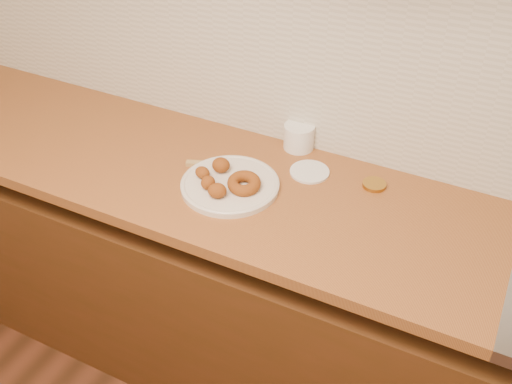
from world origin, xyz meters
TOP-DOWN VIEW (x-y plane):
  - wall_back at (0.00, 2.00)m, footprint 4.00×0.02m
  - base_cabinet at (0.00, 1.69)m, footprint 3.60×0.60m
  - butcher_block at (-0.65, 1.69)m, footprint 2.30×0.62m
  - backsplash at (0.00, 1.99)m, footprint 3.60×0.02m
  - donut_plate at (-0.33, 1.66)m, footprint 0.31×0.31m
  - ring_donut at (-0.28, 1.65)m, footprint 0.14×0.14m
  - fried_dough_chunks at (-0.38, 1.63)m, footprint 0.15×0.18m
  - plastic_tub at (-0.23, 1.96)m, footprint 0.13×0.13m
  - tub_lid at (-0.14, 1.84)m, footprint 0.14×0.14m
  - brass_jar_lid at (0.06, 1.86)m, footprint 0.09×0.09m
  - wooden_utensil at (-0.44, 1.73)m, footprint 0.17×0.08m

SIDE VIEW (x-z plane):
  - base_cabinet at x=0.00m, z-range 0.00..0.77m
  - butcher_block at x=-0.65m, z-range 0.86..0.90m
  - tub_lid at x=-0.14m, z-range 0.90..0.91m
  - brass_jar_lid at x=0.06m, z-range 0.90..0.91m
  - wooden_utensil at x=-0.44m, z-range 0.90..0.91m
  - donut_plate at x=-0.33m, z-range 0.90..0.92m
  - ring_donut at x=-0.28m, z-range 0.91..0.96m
  - fried_dough_chunks at x=-0.38m, z-range 0.92..0.96m
  - plastic_tub at x=-0.23m, z-range 0.90..0.99m
  - backsplash at x=0.00m, z-range 0.90..1.50m
  - wall_back at x=0.00m, z-range 0.00..2.70m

